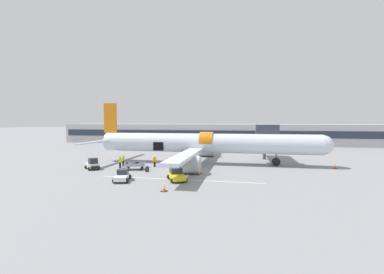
% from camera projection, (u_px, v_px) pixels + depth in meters
% --- Properties ---
extents(ground_plane, '(500.00, 500.00, 0.00)m').
position_uv_depth(ground_plane, '(187.00, 167.00, 38.53)').
color(ground_plane, gray).
extents(apron_marking_line, '(19.78, 0.28, 0.01)m').
position_uv_depth(apron_marking_line, '(179.00, 180.00, 30.43)').
color(apron_marking_line, silver).
rests_on(apron_marking_line, ground_plane).
extents(terminal_strip, '(97.75, 13.76, 6.03)m').
position_uv_depth(terminal_strip, '(217.00, 134.00, 81.27)').
color(terminal_strip, '#B2B2B7').
rests_on(terminal_strip, ground_plane).
extents(jet_bridge_stub, '(3.65, 10.95, 6.39)m').
position_uv_depth(jet_bridge_stub, '(265.00, 134.00, 45.61)').
color(jet_bridge_stub, '#4C4C51').
rests_on(jet_bridge_stub, ground_plane).
extents(airplane, '(38.35, 33.82, 10.05)m').
position_uv_depth(airplane, '(204.00, 144.00, 41.76)').
color(airplane, silver).
rests_on(airplane, ground_plane).
extents(baggage_tug_lead, '(2.39, 3.41, 1.30)m').
position_uv_depth(baggage_tug_lead, '(122.00, 176.00, 29.83)').
color(baggage_tug_lead, white).
rests_on(baggage_tug_lead, ground_plane).
extents(baggage_tug_mid, '(2.65, 2.54, 1.66)m').
position_uv_depth(baggage_tug_mid, '(93.00, 165.00, 36.87)').
color(baggage_tug_mid, silver).
rests_on(baggage_tug_mid, ground_plane).
extents(baggage_tug_rear, '(2.81, 3.51, 1.42)m').
position_uv_depth(baggage_tug_rear, '(177.00, 175.00, 29.99)').
color(baggage_tug_rear, yellow).
rests_on(baggage_tug_rear, ground_plane).
extents(baggage_cart_loading, '(3.83, 2.51, 1.11)m').
position_uv_depth(baggage_cart_loading, '(135.00, 166.00, 36.69)').
color(baggage_cart_loading, '#999BA0').
rests_on(baggage_cart_loading, ground_plane).
extents(ground_crew_loader_a, '(0.53, 0.55, 1.69)m').
position_uv_depth(ground_crew_loader_a, '(120.00, 162.00, 38.17)').
color(ground_crew_loader_a, black).
rests_on(ground_crew_loader_a, ground_plane).
extents(ground_crew_loader_b, '(0.58, 0.39, 1.69)m').
position_uv_depth(ground_crew_loader_b, '(155.00, 161.00, 38.92)').
color(ground_crew_loader_b, black).
rests_on(ground_crew_loader_b, ground_plane).
extents(ground_crew_driver, '(0.47, 0.64, 1.84)m').
position_uv_depth(ground_crew_driver, '(123.00, 160.00, 39.44)').
color(ground_crew_driver, black).
rests_on(ground_crew_driver, ground_plane).
extents(suitcase_on_tarmac_upright, '(0.49, 0.28, 0.80)m').
position_uv_depth(suitcase_on_tarmac_upright, '(147.00, 169.00, 34.97)').
color(suitcase_on_tarmac_upright, '#2D2D33').
rests_on(suitcase_on_tarmac_upright, ground_plane).
extents(safety_cone_nose, '(0.51, 0.51, 0.65)m').
position_uv_depth(safety_cone_nose, '(335.00, 167.00, 37.40)').
color(safety_cone_nose, black).
rests_on(safety_cone_nose, ground_plane).
extents(safety_cone_engine_left, '(0.61, 0.61, 0.63)m').
position_uv_depth(safety_cone_engine_left, '(164.00, 188.00, 25.31)').
color(safety_cone_engine_left, black).
rests_on(safety_cone_engine_left, ground_plane).
extents(safety_cone_wingtip, '(0.49, 0.49, 0.78)m').
position_uv_depth(safety_cone_wingtip, '(200.00, 171.00, 33.81)').
color(safety_cone_wingtip, black).
rests_on(safety_cone_wingtip, ground_plane).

